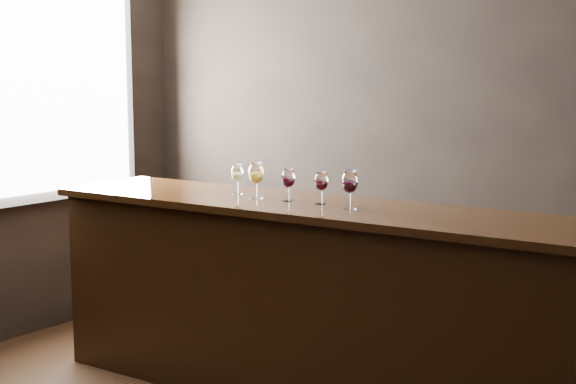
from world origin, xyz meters
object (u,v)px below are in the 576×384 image
Objects in this scene: back_bar_shelf at (410,289)px; glass_red_a at (288,179)px; glass_red_b at (321,182)px; glass_white at (237,174)px; bar_counter at (307,305)px; glass_red_c at (350,183)px; glass_amber at (256,174)px.

back_bar_shelf is 14.20× the size of glass_red_a.
glass_white is at bearing 179.36° from glass_red_b.
glass_red_c is at bearing -8.19° from bar_counter.
glass_red_a is at bearing -172.39° from glass_red_b.
glass_red_a is at bearing 176.99° from bar_counter.
bar_counter is 17.30× the size of glass_white.
glass_red_c is at bearing -3.70° from glass_white.
glass_white reaches higher than bar_counter.
glass_red_b is (0.08, 0.03, 0.71)m from bar_counter.
glass_red_b is at bearing 14.02° from bar_counter.
back_bar_shelf is 14.64× the size of glass_white.
glass_amber is at bearing -170.71° from glass_red_a.
glass_red_c is at bearing -82.76° from back_bar_shelf.
glass_white is 0.99× the size of glass_red_b.
glass_red_a is at bearing 9.29° from glass_amber.
glass_white is 0.85× the size of glass_amber.
glass_amber is 1.01× the size of glass_red_c.
glass_white is 0.97× the size of glass_red_a.
glass_red_a is at bearing -4.86° from glass_white.
glass_red_c is (0.63, 0.01, -0.00)m from glass_amber.
glass_amber is 0.21m from glass_red_a.
glass_red_a is 0.21m from glass_red_b.
glass_red_b is at bearing 7.61° from glass_red_a.
bar_counter is at bearing -101.18° from back_bar_shelf.
back_bar_shelf is at bearing 74.79° from bar_counter.
glass_amber reaches higher than bar_counter.
bar_counter is 17.12× the size of glass_red_b.
glass_amber is at bearing -118.89° from back_bar_shelf.
glass_white is 0.84m from glass_red_c.
glass_red_a is (-0.13, -0.00, 0.72)m from bar_counter.
glass_white is at bearing 161.17° from glass_amber.
glass_red_b is (0.42, 0.06, -0.02)m from glass_amber.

